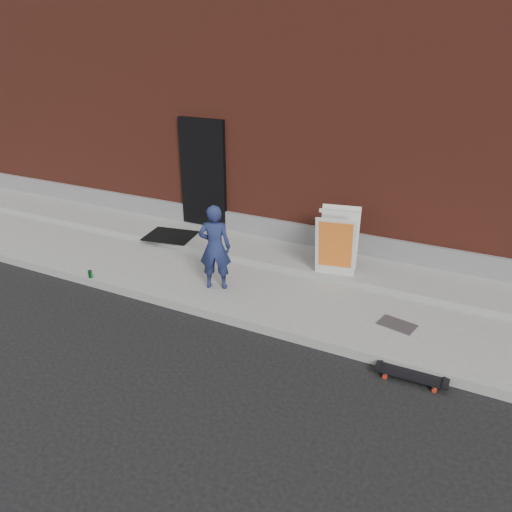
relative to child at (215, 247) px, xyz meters
The scene contains 10 objects.
ground 1.52m from the child, 36.76° to the right, with size 80.00×80.00×0.00m, color black.
sidewalk 1.48m from the child, 36.98° to the left, with size 20.00×3.00×0.15m, color slate.
apron 2.05m from the child, 58.83° to the left, with size 20.00×1.20×0.10m, color gray.
building 6.53m from the child, 80.91° to the left, with size 20.00×8.10×5.00m.
child is the anchor object (origin of this frame).
skateboard 3.59m from the child, 14.32° to the right, with size 0.88×0.24×0.10m.
pizza_sign 2.09m from the child, 37.38° to the left, with size 0.81×0.91×1.12m.
soda_can 2.34m from the child, 161.95° to the right, with size 0.07×0.07×0.13m, color #177732.
doormat 2.40m from the child, 144.92° to the left, with size 0.96×0.77×0.03m, color black.
utility_plate 3.08m from the child, ahead, with size 0.52×0.33×0.02m, color #5D5D63.
Camera 1 is at (2.97, -5.61, 4.03)m, focal length 35.00 mm.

